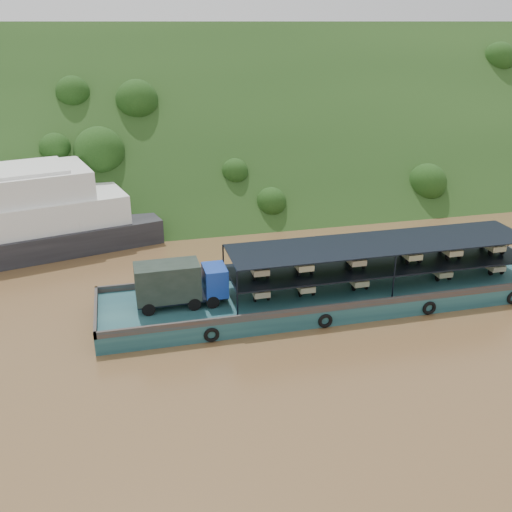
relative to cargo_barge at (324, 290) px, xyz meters
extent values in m
plane|color=brown|center=(-2.59, -0.13, -1.10)|extent=(160.00, 160.00, 0.00)
cube|color=#193312|center=(-2.59, 35.87, -1.10)|extent=(140.00, 39.60, 39.60)
cube|color=#12363F|center=(0.79, 0.01, -0.50)|extent=(35.00, 7.00, 1.20)
cube|color=#592D19|center=(0.79, 3.41, 0.35)|extent=(35.00, 0.20, 0.50)
cube|color=#592D19|center=(0.79, -3.39, 0.35)|extent=(35.00, 0.20, 0.50)
cube|color=#592D19|center=(-16.61, 0.01, 0.35)|extent=(0.20, 7.00, 0.50)
torus|color=black|center=(-9.21, -3.54, -0.55)|extent=(1.06, 0.26, 1.06)
torus|color=black|center=(-1.21, -3.54, -0.55)|extent=(1.06, 0.26, 1.06)
torus|color=black|center=(6.79, -3.54, -0.55)|extent=(1.06, 0.26, 1.06)
cylinder|color=black|center=(-13.08, -0.99, 0.56)|extent=(0.93, 0.33, 0.92)
cylinder|color=black|center=(-13.11, 0.95, 0.56)|extent=(0.93, 0.33, 0.92)
cylinder|color=black|center=(-9.95, -0.95, 0.56)|extent=(0.93, 0.33, 0.92)
cylinder|color=black|center=(-9.97, 0.99, 0.56)|extent=(0.93, 0.33, 0.92)
cylinder|color=black|center=(-8.65, -0.94, 0.56)|extent=(0.93, 0.33, 0.92)
cylinder|color=black|center=(-8.67, 1.00, 0.56)|extent=(0.93, 0.33, 0.92)
cube|color=black|center=(-10.69, 0.01, 0.70)|extent=(6.30, 2.10, 0.18)
cube|color=#16389C|center=(-8.29, 0.04, 1.76)|extent=(1.59, 2.23, 2.03)
cube|color=black|center=(-7.51, 0.05, 2.13)|extent=(0.08, 1.85, 0.83)
cube|color=black|center=(-11.62, 0.00, 2.04)|extent=(4.46, 2.27, 2.59)
cube|color=black|center=(4.29, 0.01, 1.76)|extent=(23.00, 5.00, 0.12)
cube|color=black|center=(4.29, 0.01, 3.40)|extent=(23.00, 5.00, 0.08)
cylinder|color=black|center=(-7.21, -2.49, 1.75)|extent=(0.12, 0.12, 3.30)
cylinder|color=black|center=(-7.21, 2.51, 1.75)|extent=(0.12, 0.12, 3.30)
cylinder|color=black|center=(4.29, -2.49, 1.75)|extent=(0.12, 0.12, 3.30)
cylinder|color=black|center=(4.29, 2.51, 1.75)|extent=(0.12, 0.12, 3.30)
cylinder|color=black|center=(15.79, 2.51, 1.75)|extent=(0.12, 0.12, 3.30)
cylinder|color=black|center=(-5.08, 1.06, 0.36)|extent=(0.12, 0.52, 0.52)
cylinder|color=black|center=(-5.58, -0.74, 0.36)|extent=(0.14, 0.52, 0.52)
cylinder|color=black|center=(-4.58, -0.74, 0.36)|extent=(0.14, 0.52, 0.52)
cube|color=beige|center=(-5.08, -0.39, 0.70)|extent=(1.15, 1.50, 0.44)
cube|color=red|center=(-5.08, 0.76, 0.88)|extent=(0.55, 0.80, 0.80)
cube|color=red|center=(-5.08, 0.56, 1.38)|extent=(0.50, 0.10, 0.10)
cylinder|color=black|center=(-1.67, 1.06, 0.36)|extent=(0.12, 0.52, 0.52)
cylinder|color=black|center=(-2.17, -0.74, 0.36)|extent=(0.14, 0.52, 0.52)
cylinder|color=black|center=(-1.17, -0.74, 0.36)|extent=(0.14, 0.52, 0.52)
cube|color=beige|center=(-1.67, -0.39, 0.70)|extent=(1.15, 1.50, 0.44)
cube|color=#B50C15|center=(-1.67, 0.76, 0.88)|extent=(0.55, 0.80, 0.80)
cube|color=#B50C15|center=(-1.67, 0.56, 1.38)|extent=(0.50, 0.10, 0.10)
cylinder|color=black|center=(2.51, 1.06, 0.36)|extent=(0.12, 0.52, 0.52)
cylinder|color=black|center=(2.01, -0.74, 0.36)|extent=(0.14, 0.52, 0.52)
cylinder|color=black|center=(3.01, -0.74, 0.36)|extent=(0.14, 0.52, 0.52)
cube|color=beige|center=(2.51, -0.39, 0.70)|extent=(1.15, 1.50, 0.44)
cube|color=red|center=(2.51, 0.76, 0.88)|extent=(0.55, 0.80, 0.80)
cube|color=red|center=(2.51, 0.56, 1.38)|extent=(0.50, 0.10, 0.10)
cylinder|color=black|center=(9.46, 1.06, 0.36)|extent=(0.12, 0.52, 0.52)
cylinder|color=black|center=(8.96, -0.74, 0.36)|extent=(0.14, 0.52, 0.52)
cylinder|color=black|center=(9.96, -0.74, 0.36)|extent=(0.14, 0.52, 0.52)
cube|color=tan|center=(9.46, -0.39, 0.70)|extent=(1.15, 1.50, 0.44)
cube|color=red|center=(9.46, 0.76, 0.88)|extent=(0.55, 0.80, 0.80)
cube|color=red|center=(9.46, 0.56, 1.38)|extent=(0.50, 0.10, 0.10)
cylinder|color=black|center=(14.13, 1.06, 0.36)|extent=(0.12, 0.52, 0.52)
cylinder|color=black|center=(13.63, -0.74, 0.36)|extent=(0.14, 0.52, 0.52)
cylinder|color=black|center=(14.63, -0.74, 0.36)|extent=(0.14, 0.52, 0.52)
cube|color=#C9B88E|center=(14.13, -0.39, 0.70)|extent=(1.15, 1.50, 0.44)
cube|color=red|center=(14.13, 0.76, 0.88)|extent=(0.55, 0.80, 0.80)
cube|color=red|center=(14.13, 0.56, 1.38)|extent=(0.50, 0.10, 0.10)
cylinder|color=black|center=(-5.14, 1.06, 2.08)|extent=(0.12, 0.52, 0.52)
cylinder|color=black|center=(-5.64, -0.74, 2.08)|extent=(0.14, 0.52, 0.52)
cylinder|color=black|center=(-4.64, -0.74, 2.08)|extent=(0.14, 0.52, 0.52)
cube|color=tan|center=(-5.14, -0.39, 2.42)|extent=(1.15, 1.50, 0.44)
cube|color=#B50C0C|center=(-5.14, 0.76, 2.60)|extent=(0.55, 0.80, 0.80)
cube|color=#B50C0C|center=(-5.14, 0.56, 3.10)|extent=(0.50, 0.10, 0.10)
cylinder|color=black|center=(-1.86, 1.06, 2.08)|extent=(0.12, 0.52, 0.52)
cylinder|color=black|center=(-2.36, -0.74, 2.08)|extent=(0.14, 0.52, 0.52)
cylinder|color=black|center=(-1.36, -0.74, 2.08)|extent=(0.14, 0.52, 0.52)
cube|color=beige|center=(-1.86, -0.39, 2.42)|extent=(1.15, 1.50, 0.44)
cube|color=red|center=(-1.86, 0.76, 2.60)|extent=(0.55, 0.80, 0.80)
cube|color=red|center=(-1.86, 0.56, 3.10)|extent=(0.50, 0.10, 0.10)
cylinder|color=black|center=(2.18, 1.06, 2.08)|extent=(0.12, 0.52, 0.52)
cylinder|color=black|center=(1.68, -0.74, 2.08)|extent=(0.14, 0.52, 0.52)
cylinder|color=black|center=(2.68, -0.74, 2.08)|extent=(0.14, 0.52, 0.52)
cube|color=beige|center=(2.18, -0.39, 2.42)|extent=(1.15, 1.50, 0.44)
cube|color=red|center=(2.18, 0.76, 2.60)|extent=(0.55, 0.80, 0.80)
cube|color=red|center=(2.18, 0.56, 3.10)|extent=(0.50, 0.10, 0.10)
cylinder|color=black|center=(6.69, 1.06, 2.08)|extent=(0.12, 0.52, 0.52)
cylinder|color=black|center=(6.19, -0.74, 2.08)|extent=(0.14, 0.52, 0.52)
cylinder|color=black|center=(7.19, -0.74, 2.08)|extent=(0.14, 0.52, 0.52)
cube|color=beige|center=(6.69, -0.39, 2.42)|extent=(1.15, 1.50, 0.44)
cube|color=beige|center=(6.69, 0.76, 2.60)|extent=(0.55, 0.80, 0.80)
cube|color=beige|center=(6.69, 0.56, 3.10)|extent=(0.50, 0.10, 0.10)
cylinder|color=black|center=(10.07, 1.06, 2.08)|extent=(0.12, 0.52, 0.52)
cylinder|color=black|center=(9.57, -0.74, 2.08)|extent=(0.14, 0.52, 0.52)
cylinder|color=black|center=(10.57, -0.74, 2.08)|extent=(0.14, 0.52, 0.52)
cube|color=beige|center=(10.07, -0.39, 2.42)|extent=(1.15, 1.50, 0.44)
cube|color=#AB0B23|center=(10.07, 0.76, 2.60)|extent=(0.55, 0.80, 0.80)
cube|color=#AB0B23|center=(10.07, 0.56, 3.10)|extent=(0.50, 0.10, 0.10)
cylinder|color=black|center=(13.82, 1.06, 2.08)|extent=(0.12, 0.52, 0.52)
cylinder|color=black|center=(13.32, -0.74, 2.08)|extent=(0.14, 0.52, 0.52)
cylinder|color=black|center=(14.32, -0.74, 2.08)|extent=(0.14, 0.52, 0.52)
cube|color=beige|center=(13.82, -0.39, 2.42)|extent=(1.15, 1.50, 0.44)
cube|color=beige|center=(13.82, 0.76, 2.60)|extent=(0.55, 0.80, 0.80)
cube|color=beige|center=(13.82, 0.56, 3.10)|extent=(0.50, 0.10, 0.10)
camera|label=1|loc=(-14.22, -36.21, 18.71)|focal=40.00mm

